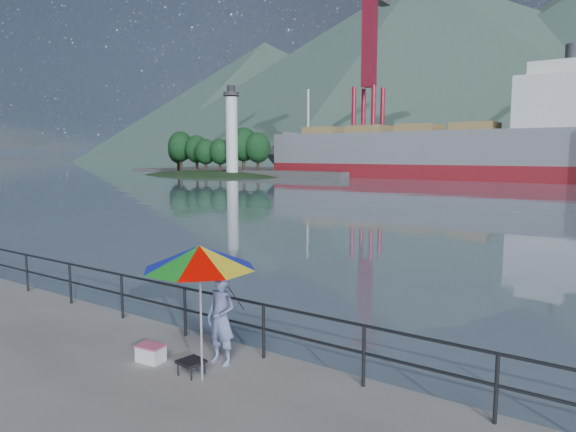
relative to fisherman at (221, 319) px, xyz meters
The scene contains 8 objects.
guardrail 2.61m from the fisherman, 166.64° to the left, with size 22.00×0.06×1.03m.
lighthouse_islet 83.75m from the fisherman, 133.35° to the left, with size 48.00×26.40×19.20m.
fisherman is the anchor object (origin of this frame).
beach_umbrella 1.44m from the fisherman, 74.01° to the right, with size 2.38×2.38×2.24m.
folding_stool 0.95m from the fisherman, 97.02° to the right, with size 0.45×0.45×0.26m.
cooler_bag 1.45m from the fisherman, 148.41° to the right, with size 0.47×0.31×0.27m, color silver.
fishing_rod 1.48m from the fisherman, 120.47° to the left, with size 0.02×0.02×1.88m, color black.
bulk_carrier 74.99m from the fisherman, 105.35° to the left, with size 53.15×9.20×14.50m.
Camera 1 is at (8.45, -5.40, 3.70)m, focal length 32.00 mm.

